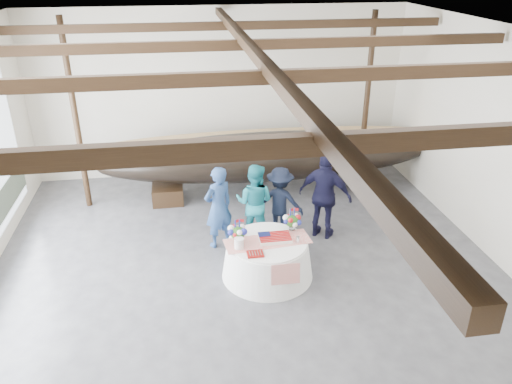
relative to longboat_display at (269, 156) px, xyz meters
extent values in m
cube|color=#3D3D42|center=(-1.04, -4.33, -1.03)|extent=(10.00, 12.00, 0.01)
cube|color=silver|center=(-1.04, 1.67, 1.22)|extent=(10.00, 0.02, 4.50)
cube|color=white|center=(-1.04, -4.33, 3.47)|extent=(10.00, 12.00, 0.01)
cube|color=black|center=(-1.04, -7.83, 3.22)|extent=(9.80, 0.12, 0.18)
cube|color=black|center=(-1.04, -5.33, 3.22)|extent=(9.80, 0.12, 0.18)
cube|color=black|center=(-1.04, -2.83, 3.22)|extent=(9.80, 0.12, 0.18)
cube|color=black|center=(-1.04, -0.33, 3.22)|extent=(9.80, 0.12, 0.18)
cube|color=black|center=(-1.04, -4.33, 3.35)|extent=(0.15, 11.76, 0.15)
cylinder|color=black|center=(-4.54, 0.00, 1.22)|extent=(0.14, 0.14, 4.50)
cylinder|color=black|center=(2.46, 0.00, 1.22)|extent=(0.14, 0.14, 4.50)
cube|color=black|center=(-2.59, 0.00, -0.82)|extent=(0.76, 0.97, 0.43)
cube|color=black|center=(2.59, 0.00, -0.82)|extent=(0.76, 0.97, 0.43)
ellipsoid|color=black|center=(0.00, 0.00, -0.01)|extent=(8.64, 1.73, 1.19)
cube|color=#9E7A4C|center=(0.00, 0.00, 0.32)|extent=(6.91, 1.13, 0.06)
cone|color=white|center=(-0.68, -3.63, -0.67)|extent=(1.76, 1.76, 0.73)
cylinder|color=white|center=(-0.68, -3.63, -0.30)|extent=(1.49, 1.49, 0.04)
cube|color=red|center=(-0.68, -3.63, -0.27)|extent=(1.67, 0.71, 0.01)
cube|color=white|center=(-0.54, -3.60, -0.24)|extent=(0.60, 0.40, 0.07)
cylinder|color=white|center=(-1.25, -3.78, -0.17)|extent=(0.18, 0.18, 0.21)
cylinder|color=white|center=(-1.27, -3.31, -0.19)|extent=(0.18, 0.18, 0.17)
cube|color=maroon|center=(-0.99, -4.05, -0.26)|extent=(0.30, 0.24, 0.03)
cone|color=silver|center=(-0.13, -3.75, -0.22)|extent=(0.09, 0.09, 0.12)
imported|color=navy|center=(-1.50, -2.37, -0.13)|extent=(0.79, 0.70, 1.81)
imported|color=teal|center=(-0.71, -2.20, -0.17)|extent=(1.04, 0.95, 1.73)
imported|color=black|center=(-0.14, -2.11, -0.24)|extent=(1.17, 0.92, 1.59)
imported|color=black|center=(0.79, -2.36, -0.04)|extent=(1.24, 1.06, 1.99)
camera|label=1|loc=(-2.17, -11.58, 4.65)|focal=35.00mm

